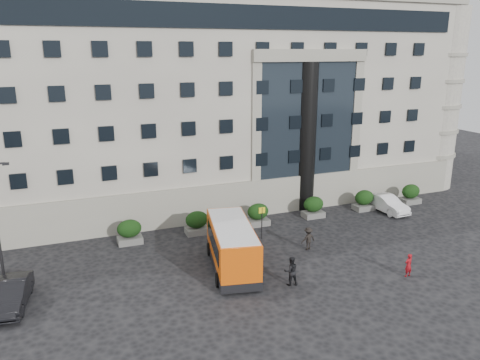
# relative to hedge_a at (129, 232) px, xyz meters

# --- Properties ---
(ground) EXTENTS (120.00, 120.00, 0.00)m
(ground) POSITION_rel_hedge_a_xyz_m (4.00, -7.80, -0.93)
(ground) COLOR black
(ground) RESTS_ON ground
(civic_building) EXTENTS (44.00, 24.00, 18.00)m
(civic_building) POSITION_rel_hedge_a_xyz_m (10.00, 14.20, 8.07)
(civic_building) COLOR gray
(civic_building) RESTS_ON ground
(entrance_column) EXTENTS (1.80, 1.80, 13.00)m
(entrance_column) POSITION_rel_hedge_a_xyz_m (16.00, 2.50, 5.57)
(entrance_column) COLOR black
(entrance_column) RESTS_ON ground
(hedge_a) EXTENTS (1.80, 1.26, 1.84)m
(hedge_a) POSITION_rel_hedge_a_xyz_m (0.00, 0.00, 0.00)
(hedge_a) COLOR #575754
(hedge_a) RESTS_ON ground
(hedge_b) EXTENTS (1.80, 1.26, 1.84)m
(hedge_b) POSITION_rel_hedge_a_xyz_m (5.20, 0.00, 0.00)
(hedge_b) COLOR #575754
(hedge_b) RESTS_ON ground
(hedge_c) EXTENTS (1.80, 1.26, 1.84)m
(hedge_c) POSITION_rel_hedge_a_xyz_m (10.40, 0.00, 0.00)
(hedge_c) COLOR #575754
(hedge_c) RESTS_ON ground
(hedge_d) EXTENTS (1.80, 1.26, 1.84)m
(hedge_d) POSITION_rel_hedge_a_xyz_m (15.60, 0.00, 0.00)
(hedge_d) COLOR #575754
(hedge_d) RESTS_ON ground
(hedge_e) EXTENTS (1.80, 1.26, 1.84)m
(hedge_e) POSITION_rel_hedge_a_xyz_m (20.80, 0.00, 0.00)
(hedge_e) COLOR #575754
(hedge_e) RESTS_ON ground
(hedge_f) EXTENTS (1.80, 1.26, 1.84)m
(hedge_f) POSITION_rel_hedge_a_xyz_m (26.00, 0.00, 0.00)
(hedge_f) COLOR #575754
(hedge_f) RESTS_ON ground
(bus_stop_sign) EXTENTS (0.50, 0.08, 2.52)m
(bus_stop_sign) POSITION_rel_hedge_a_xyz_m (9.50, -2.80, 0.80)
(bus_stop_sign) COLOR #262628
(bus_stop_sign) RESTS_ON ground
(minibus) EXTENTS (3.88, 7.63, 3.04)m
(minibus) POSITION_rel_hedge_a_xyz_m (5.65, -6.67, 0.74)
(minibus) COLOR #DB500A
(minibus) RESTS_ON ground
(parked_car_b) EXTENTS (2.17, 4.74, 1.51)m
(parked_car_b) POSITION_rel_hedge_a_xyz_m (-7.50, -6.68, -0.17)
(parked_car_b) COLOR black
(parked_car_b) RESTS_ON ground
(white_taxi) EXTENTS (1.81, 4.59, 1.49)m
(white_taxi) POSITION_rel_hedge_a_xyz_m (22.42, -1.13, -0.19)
(white_taxi) COLOR silver
(white_taxi) RESTS_ON ground
(pedestrian_a) EXTENTS (0.60, 0.43, 1.54)m
(pedestrian_a) POSITION_rel_hedge_a_xyz_m (15.67, -11.82, -0.16)
(pedestrian_a) COLOR maroon
(pedestrian_a) RESTS_ON ground
(pedestrian_b) EXTENTS (0.99, 0.83, 1.84)m
(pedestrian_b) POSITION_rel_hedge_a_xyz_m (8.21, -10.10, -0.01)
(pedestrian_b) COLOR black
(pedestrian_b) RESTS_ON ground
(pedestrian_c) EXTENTS (1.14, 0.72, 1.69)m
(pedestrian_c) POSITION_rel_hedge_a_xyz_m (11.82, -5.83, -0.09)
(pedestrian_c) COLOR black
(pedestrian_c) RESTS_ON ground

